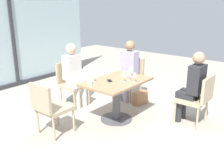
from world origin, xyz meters
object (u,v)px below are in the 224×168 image
object	(u,v)px
chair_front_right	(198,97)
cell_phone_on_table	(110,81)
wine_glass_1	(93,74)
coffee_cup	(90,81)
chair_far_left	(49,106)
handbag_0	(140,98)
chair_far_right	(131,76)
person_near_window	(74,72)
chair_near_window	(71,81)
dining_table_main	(116,92)
wine_glass_3	(135,75)
person_far_right	(128,68)
wine_glass_2	(131,69)
wine_glass_0	(124,74)
person_front_right	(193,84)
wine_glass_4	(129,73)

from	to	relation	value
chair_front_right	cell_phone_on_table	bearing A→B (deg)	122.87
wine_glass_1	coffee_cup	xyz separation A→B (m)	(-0.13, -0.05, -0.09)
chair_far_left	handbag_0	size ratio (longest dim) A/B	2.90
chair_far_right	cell_phone_on_table	world-z (taller)	chair_far_right
chair_front_right	handbag_0	xyz separation A→B (m)	(0.14, 1.23, -0.36)
person_near_window	cell_phone_on_table	distance (m)	0.98
chair_near_window	person_near_window	bearing A→B (deg)	-90.00
dining_table_main	wine_glass_3	distance (m)	0.46
person_far_right	coffee_cup	bearing A→B (deg)	-170.59
person_far_right	wine_glass_2	xyz separation A→B (m)	(-0.60, -0.49, 0.16)
wine_glass_3	cell_phone_on_table	distance (m)	0.44
chair_front_right	person_far_right	distance (m)	1.66
wine_glass_0	wine_glass_2	size ratio (longest dim) A/B	1.00
chair_far_right	cell_phone_on_table	xyz separation A→B (m)	(-1.17, -0.38, 0.24)
wine_glass_1	coffee_cup	distance (m)	0.17
chair_far_left	wine_glass_1	size ratio (longest dim) A/B	4.70
cell_phone_on_table	handbag_0	xyz separation A→B (m)	(0.95, -0.02, -0.59)
wine_glass_3	coffee_cup	bearing A→B (deg)	136.68
cell_phone_on_table	wine_glass_0	bearing A→B (deg)	-23.46
chair_front_right	chair_far_left	world-z (taller)	same
wine_glass_2	wine_glass_3	world-z (taller)	same
chair_near_window	wine_glass_1	world-z (taller)	wine_glass_1
wine_glass_2	handbag_0	size ratio (longest dim) A/B	0.62
chair_near_window	chair_front_right	xyz separation A→B (m)	(0.72, -2.34, 0.00)
chair_far_right	wine_glass_2	size ratio (longest dim) A/B	4.70
wine_glass_1	person_near_window	bearing A→B (deg)	69.73
wine_glass_0	cell_phone_on_table	distance (m)	0.27
dining_table_main	wine_glass_3	xyz separation A→B (m)	(0.12, -0.29, 0.34)
chair_front_right	wine_glass_2	world-z (taller)	wine_glass_2
person_far_right	person_front_right	distance (m)	1.54
cell_phone_on_table	dining_table_main	bearing A→B (deg)	-5.98
wine_glass_3	person_near_window	bearing A→B (deg)	95.15
chair_far_left	chair_far_right	bearing A→B (deg)	0.00
person_near_window	handbag_0	xyz separation A→B (m)	(0.87, -1.00, -0.56)
person_front_right	handbag_0	bearing A→B (deg)	82.73
coffee_cup	person_front_right	bearing A→B (deg)	-48.28
chair_far_right	coffee_cup	distance (m)	1.55
chair_front_right	wine_glass_4	size ratio (longest dim) A/B	4.70
wine_glass_1	coffee_cup	world-z (taller)	wine_glass_1
wine_glass_1	wine_glass_3	bearing A→B (deg)	-53.99
person_far_right	handbag_0	bearing A→B (deg)	-105.55
chair_far_right	handbag_0	bearing A→B (deg)	-119.03
wine_glass_2	wine_glass_4	xyz separation A→B (m)	(-0.21, -0.11, 0.00)
person_near_window	wine_glass_4	bearing A→B (deg)	-82.27
person_front_right	cell_phone_on_table	distance (m)	1.40
person_far_right	wine_glass_2	size ratio (longest dim) A/B	6.81
chair_front_right	wine_glass_4	bearing A→B (deg)	118.61
cell_phone_on_table	handbag_0	distance (m)	1.12
wine_glass_4	chair_near_window	bearing A→B (deg)	97.09
chair_far_right	wine_glass_3	xyz separation A→B (m)	(-0.97, -0.75, 0.37)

